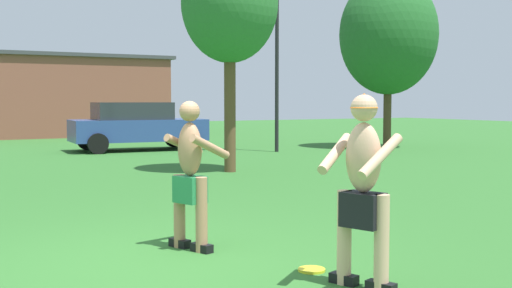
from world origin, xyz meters
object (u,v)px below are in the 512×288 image
Objects in this scene: car_blue_near_post at (137,125)px; tree_left_field at (230,4)px; player_near at (191,173)px; player_in_black at (363,182)px; tree_near_building at (388,35)px; frisbee at (312,270)px; lamp_post at (277,48)px.

car_blue_near_post is 0.85× the size of tree_left_field.
car_blue_near_post is 7.73m from tree_left_field.
player_in_black is (0.72, -2.08, 0.08)m from player_near.
player_in_black is 0.33× the size of tree_left_field.
car_blue_near_post is 0.74× the size of tree_near_building.
car_blue_near_post reaches higher than frisbee.
tree_left_field is at bearing -131.62° from lamp_post.
tree_near_building is at bearing -4.85° from lamp_post.
tree_left_field is at bearing -91.50° from car_blue_near_post.
car_blue_near_post is 9.10m from tree_near_building.
player_in_black is 17.34m from tree_near_building.
tree_near_building reaches higher than frisbee.
frisbee is at bearing -102.63° from car_blue_near_post.
player_in_black is at bearing -70.95° from player_near.
frisbee is 15.58m from car_blue_near_post.
tree_near_building reaches higher than tree_left_field.
frisbee is 0.06× the size of car_blue_near_post.
tree_left_field is (-0.19, -7.12, 3.00)m from car_blue_near_post.
lamp_post is at bearing 60.23° from frisbee.
tree_left_field is at bearing 68.25° from frisbee.
lamp_post is (7.13, 12.47, 3.28)m from frisbee.
tree_left_field is (3.22, 8.06, 3.81)m from frisbee.
frisbee is (-0.07, 0.68, -0.93)m from player_in_black.
lamp_post is (7.07, 13.15, 2.35)m from player_in_black.
tree_left_field is (3.87, 6.66, 2.97)m from player_near.
car_blue_near_post is 0.83× the size of lamp_post.
player_in_black reaches higher than frisbee.
player_near is 2.21m from player_in_black.
player_near is 6.23× the size of frisbee.
lamp_post reaches higher than car_blue_near_post.
player_in_black is at bearing -131.54° from tree_near_building.
frisbee is 14.73m from lamp_post.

